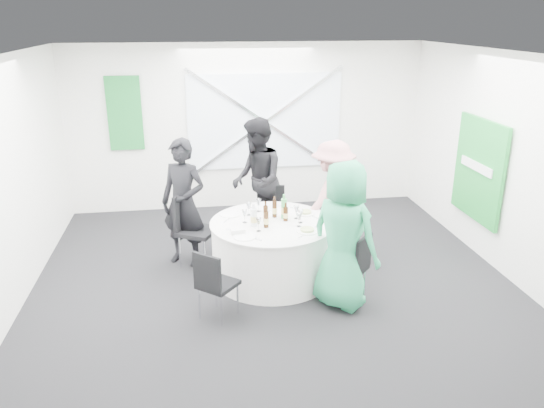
{
  "coord_description": "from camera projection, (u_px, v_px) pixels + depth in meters",
  "views": [
    {
      "loc": [
        -0.94,
        -5.9,
        3.21
      ],
      "look_at": [
        0.0,
        0.2,
        1.0
      ],
      "focal_mm": 35.0,
      "sensor_mm": 36.0,
      "label": 1
    }
  ],
  "objects": [
    {
      "name": "floor",
      "position": [
        274.0,
        283.0,
        6.71
      ],
      "size": [
        6.0,
        6.0,
        0.0
      ],
      "primitive_type": "plane",
      "color": "black",
      "rests_on": "ground"
    },
    {
      "name": "ceiling",
      "position": [
        275.0,
        55.0,
        5.77
      ],
      "size": [
        6.0,
        6.0,
        0.0
      ],
      "primitive_type": "plane",
      "rotation": [
        3.14,
        0.0,
        0.0
      ],
      "color": "white",
      "rests_on": "wall_back"
    },
    {
      "name": "wall_back",
      "position": [
        247.0,
        127.0,
        9.03
      ],
      "size": [
        6.0,
        0.0,
        6.0
      ],
      "primitive_type": "plane",
      "rotation": [
        1.57,
        0.0,
        0.0
      ],
      "color": "white",
      "rests_on": "floor"
    },
    {
      "name": "wall_front",
      "position": [
        347.0,
        310.0,
        3.44
      ],
      "size": [
        6.0,
        0.0,
        6.0
      ],
      "primitive_type": "plane",
      "rotation": [
        -1.57,
        0.0,
        0.0
      ],
      "color": "white",
      "rests_on": "floor"
    },
    {
      "name": "wall_left",
      "position": [
        5.0,
        190.0,
        5.81
      ],
      "size": [
        0.0,
        6.0,
        6.0
      ],
      "primitive_type": "plane",
      "rotation": [
        1.57,
        0.0,
        1.57
      ],
      "color": "white",
      "rests_on": "floor"
    },
    {
      "name": "wall_right",
      "position": [
        510.0,
        167.0,
        6.67
      ],
      "size": [
        0.0,
        6.0,
        6.0
      ],
      "primitive_type": "plane",
      "rotation": [
        1.57,
        0.0,
        -1.57
      ],
      "color": "white",
      "rests_on": "floor"
    },
    {
      "name": "window_panel",
      "position": [
        265.0,
        121.0,
        9.0
      ],
      "size": [
        2.6,
        0.03,
        1.6
      ],
      "primitive_type": "cube",
      "color": "silver",
      "rests_on": "wall_back"
    },
    {
      "name": "window_brace_a",
      "position": [
        265.0,
        122.0,
        8.96
      ],
      "size": [
        2.63,
        0.05,
        1.84
      ],
      "primitive_type": "cube",
      "rotation": [
        0.0,
        0.97,
        0.0
      ],
      "color": "silver",
      "rests_on": "window_panel"
    },
    {
      "name": "window_brace_b",
      "position": [
        265.0,
        122.0,
        8.96
      ],
      "size": [
        2.63,
        0.05,
        1.84
      ],
      "primitive_type": "cube",
      "rotation": [
        0.0,
        -0.97,
        0.0
      ],
      "color": "silver",
      "rests_on": "window_panel"
    },
    {
      "name": "green_banner",
      "position": [
        125.0,
        113.0,
        8.59
      ],
      "size": [
        0.55,
        0.04,
        1.2
      ],
      "primitive_type": "cube",
      "color": "#167234",
      "rests_on": "wall_back"
    },
    {
      "name": "green_sign",
      "position": [
        479.0,
        170.0,
        7.28
      ],
      "size": [
        0.05,
        1.2,
        1.4
      ],
      "primitive_type": "cube",
      "color": "#1A9132",
      "rests_on": "wall_right"
    },
    {
      "name": "banquet_table",
      "position": [
        272.0,
        250.0,
        6.77
      ],
      "size": [
        1.56,
        1.56,
        0.76
      ],
      "color": "silver",
      "rests_on": "floor"
    },
    {
      "name": "chair_back",
      "position": [
        272.0,
        211.0,
        7.77
      ],
      "size": [
        0.44,
        0.45,
        0.86
      ],
      "rotation": [
        0.0,
        0.0,
        -0.15
      ],
      "color": "black",
      "rests_on": "floor"
    },
    {
      "name": "chair_back_left",
      "position": [
        191.0,
        223.0,
        7.06
      ],
      "size": [
        0.62,
        0.61,
        1.0
      ],
      "rotation": [
        0.0,
        0.0,
        1.07
      ],
      "color": "black",
      "rests_on": "floor"
    },
    {
      "name": "chair_back_right",
      "position": [
        346.0,
        226.0,
        7.21
      ],
      "size": [
        0.5,
        0.49,
        0.85
      ],
      "rotation": [
        0.0,
        0.0,
        -1.25
      ],
      "color": "black",
      "rests_on": "floor"
    },
    {
      "name": "chair_front_right",
      "position": [
        354.0,
        263.0,
        6.13
      ],
      "size": [
        0.55,
        0.55,
        0.85
      ],
      "rotation": [
        0.0,
        0.0,
        3.98
      ],
      "color": "black",
      "rests_on": "floor"
    },
    {
      "name": "chair_front_left",
      "position": [
        214.0,
        281.0,
        5.76
      ],
      "size": [
        0.53,
        0.53,
        0.83
      ],
      "rotation": [
        0.0,
        0.0,
        2.44
      ],
      "color": "black",
      "rests_on": "floor"
    },
    {
      "name": "person_man_back_left",
      "position": [
        184.0,
        203.0,
        7.02
      ],
      "size": [
        0.75,
        0.67,
        1.72
      ],
      "primitive_type": "imported",
      "rotation": [
        0.0,
        0.0,
        -0.51
      ],
      "color": "black",
      "rests_on": "floor"
    },
    {
      "name": "person_man_back",
      "position": [
        257.0,
        181.0,
        7.76
      ],
      "size": [
        0.51,
        0.9,
        1.84
      ],
      "primitive_type": "imported",
      "rotation": [
        0.0,
        0.0,
        -1.55
      ],
      "color": "black",
      "rests_on": "floor"
    },
    {
      "name": "person_woman_pink",
      "position": [
        332.0,
        198.0,
        7.33
      ],
      "size": [
        1.15,
        0.99,
        1.63
      ],
      "primitive_type": "imported",
      "rotation": [
        0.0,
        0.0,
        -2.56
      ],
      "color": "tan",
      "rests_on": "floor"
    },
    {
      "name": "person_woman_green",
      "position": [
        344.0,
        236.0,
        5.95
      ],
      "size": [
        0.97,
        1.0,
        1.74
      ],
      "primitive_type": "imported",
      "rotation": [
        0.0,
        0.0,
        2.28
      ],
      "color": "#2A9B66",
      "rests_on": "floor"
    },
    {
      "name": "plate_back",
      "position": [
        264.0,
        208.0,
        7.1
      ],
      "size": [
        0.26,
        0.26,
        0.01
      ],
      "color": "white",
      "rests_on": "banquet_table"
    },
    {
      "name": "plate_back_left",
      "position": [
        230.0,
        214.0,
        6.88
      ],
      "size": [
        0.27,
        0.27,
        0.01
      ],
      "color": "white",
      "rests_on": "banquet_table"
    },
    {
      "name": "plate_back_right",
      "position": [
        305.0,
        213.0,
        6.91
      ],
      "size": [
        0.25,
        0.25,
        0.04
      ],
      "color": "white",
      "rests_on": "banquet_table"
    },
    {
      "name": "plate_front_right",
      "position": [
        307.0,
        230.0,
        6.34
      ],
      "size": [
        0.26,
        0.26,
        0.04
      ],
      "color": "white",
      "rests_on": "banquet_table"
    },
    {
      "name": "plate_front_left",
      "position": [
        245.0,
        237.0,
        6.18
      ],
      "size": [
        0.27,
        0.27,
        0.01
      ],
      "color": "white",
      "rests_on": "banquet_table"
    },
    {
      "name": "napkin",
      "position": [
        238.0,
        231.0,
        6.28
      ],
      "size": [
        0.18,
        0.13,
        0.04
      ],
      "primitive_type": "cube",
      "rotation": [
        0.0,
        0.0,
        0.16
      ],
      "color": "silver",
      "rests_on": "plate_front_left"
    },
    {
      "name": "beer_bottle_a",
      "position": [
        266.0,
        214.0,
        6.63
      ],
      "size": [
        0.06,
        0.06,
        0.26
      ],
      "color": "#3C200B",
      "rests_on": "banquet_table"
    },
    {
      "name": "beer_bottle_b",
      "position": [
        275.0,
        209.0,
        6.77
      ],
      "size": [
        0.06,
        0.06,
        0.28
      ],
      "color": "#3C200B",
      "rests_on": "banquet_table"
    },
    {
      "name": "beer_bottle_c",
      "position": [
        286.0,
        214.0,
        6.65
      ],
      "size": [
        0.06,
        0.06,
        0.24
      ],
      "color": "#3C200B",
      "rests_on": "banquet_table"
    },
    {
      "name": "beer_bottle_d",
      "position": [
        266.0,
        220.0,
        6.44
      ],
      "size": [
        0.06,
        0.06,
        0.27
      ],
      "color": "#3C200B",
      "rests_on": "banquet_table"
    },
    {
      "name": "green_water_bottle",
      "position": [
        284.0,
        209.0,
        6.73
      ],
      "size": [
        0.08,
        0.08,
        0.32
      ],
      "color": "green",
      "rests_on": "banquet_table"
    },
    {
      "name": "clear_water_bottle",
      "position": [
        254.0,
        218.0,
        6.48
      ],
      "size": [
        0.08,
        0.08,
        0.29
      ],
      "color": "silver",
      "rests_on": "banquet_table"
    },
    {
      "name": "wine_glass_a",
      "position": [
        296.0,
        209.0,
        6.71
      ],
      "size": [
        0.07,
        0.07,
        0.17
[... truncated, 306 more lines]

